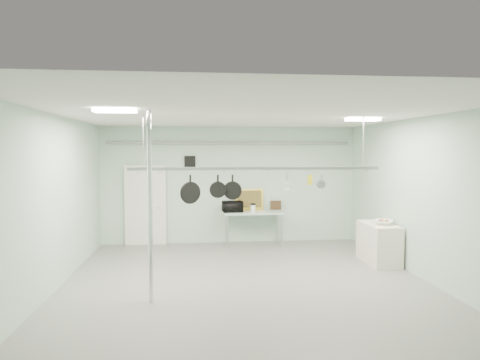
{
  "coord_description": "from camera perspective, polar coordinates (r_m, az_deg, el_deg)",
  "views": [
    {
      "loc": [
        -0.95,
        -7.73,
        2.52
      ],
      "look_at": [
        -0.04,
        1.0,
        1.93
      ],
      "focal_mm": 32.0,
      "sensor_mm": 36.0,
      "label": 1
    }
  ],
  "objects": [
    {
      "name": "fruit_cluster",
      "position": [
        10.05,
        18.56,
        -5.13
      ],
      "size": [
        0.24,
        0.24,
        0.09
      ],
      "primitive_type": null,
      "color": "#A70F18",
      "rests_on": "fruit_bowl"
    },
    {
      "name": "wall_vent",
      "position": [
        11.71,
        -6.7,
        2.48
      ],
      "size": [
        0.3,
        0.04,
        0.3
      ],
      "primitive_type": "cube",
      "color": "black",
      "rests_on": "back_wall"
    },
    {
      "name": "skillet_mid",
      "position": [
        8.07,
        -2.97,
        -0.85
      ],
      "size": [
        0.31,
        0.06,
        0.44
      ],
      "primitive_type": null,
      "rotation": [
        0.0,
        0.0,
        0.01
      ],
      "color": "black",
      "rests_on": "pot_rack"
    },
    {
      "name": "skillet_left",
      "position": [
        8.07,
        -6.64,
        -1.26
      ],
      "size": [
        0.4,
        0.24,
        0.55
      ],
      "primitive_type": null,
      "rotation": [
        0.0,
        0.0,
        0.46
      ],
      "color": "black",
      "rests_on": "pot_rack"
    },
    {
      "name": "coffee_canister",
      "position": [
        11.38,
        1.75,
        -3.83
      ],
      "size": [
        0.17,
        0.17,
        0.2
      ],
      "primitive_type": "cylinder",
      "rotation": [
        0.0,
        0.0,
        -0.42
      ],
      "color": "silver",
      "rests_on": "prep_table"
    },
    {
      "name": "pot_rack",
      "position": [
        8.12,
        2.18,
        1.76
      ],
      "size": [
        4.8,
        0.06,
        1.0
      ],
      "color": "#B7B7BC",
      "rests_on": "ceiling"
    },
    {
      "name": "saucepan",
      "position": [
        8.41,
        10.76,
        -0.21
      ],
      "size": [
        0.18,
        0.13,
        0.29
      ],
      "primitive_type": null,
      "rotation": [
        0.0,
        0.0,
        -0.24
      ],
      "color": "#B8B9BD",
      "rests_on": "pot_rack"
    },
    {
      "name": "ceiling",
      "position": [
        7.82,
        1.04,
        8.73
      ],
      "size": [
        7.0,
        8.0,
        0.02
      ],
      "primitive_type": "cube",
      "color": "silver",
      "rests_on": "back_wall"
    },
    {
      "name": "back_wall",
      "position": [
        11.8,
        -1.32,
        -0.65
      ],
      "size": [
        7.0,
        0.02,
        3.2
      ],
      "primitive_type": "cube",
      "color": "#A0C0AE",
      "rests_on": "floor"
    },
    {
      "name": "floor",
      "position": [
        8.19,
        1.01,
        -14.11
      ],
      "size": [
        8.0,
        8.0,
        0.0
      ],
      "primitive_type": "plane",
      "color": "gray",
      "rests_on": "ground"
    },
    {
      "name": "whisk",
      "position": [
        8.24,
        6.3,
        -0.45
      ],
      "size": [
        0.2,
        0.2,
        0.35
      ],
      "primitive_type": null,
      "rotation": [
        0.0,
        0.0,
        0.17
      ],
      "color": "#B9BABE",
      "rests_on": "pot_rack"
    },
    {
      "name": "skillet_right",
      "position": [
        8.09,
        -1.0,
        -0.9
      ],
      "size": [
        0.35,
        0.13,
        0.46
      ],
      "primitive_type": null,
      "rotation": [
        0.0,
        0.0,
        -0.19
      ],
      "color": "black",
      "rests_on": "pot_rack"
    },
    {
      "name": "right_wall",
      "position": [
        8.96,
        23.79,
        -2.4
      ],
      "size": [
        0.02,
        8.0,
        3.2
      ],
      "primitive_type": "cube",
      "color": "#A0C0AE",
      "rests_on": "floor"
    },
    {
      "name": "light_panel_left",
      "position": [
        7.07,
        -16.32,
        8.85
      ],
      "size": [
        0.65,
        0.3,
        0.05
      ],
      "primitive_type": "cube",
      "color": "white",
      "rests_on": "ceiling"
    },
    {
      "name": "side_cabinet",
      "position": [
        10.22,
        18.01,
        -8.05
      ],
      "size": [
        0.6,
        1.2,
        0.9
      ],
      "primitive_type": "cube",
      "color": "silver",
      "rests_on": "floor"
    },
    {
      "name": "prep_table",
      "position": [
        11.56,
        1.81,
        -4.57
      ],
      "size": [
        1.6,
        0.7,
        0.91
      ],
      "color": "#A9C7B3",
      "rests_on": "floor"
    },
    {
      "name": "conduit_pipe",
      "position": [
        11.67,
        -1.3,
        4.95
      ],
      "size": [
        6.6,
        0.07,
        0.07
      ],
      "primitive_type": "cylinder",
      "rotation": [
        0.0,
        1.57,
        0.0
      ],
      "color": "gray",
      "rests_on": "back_wall"
    },
    {
      "name": "fruit_bowl",
      "position": [
        10.06,
        18.56,
        -5.36
      ],
      "size": [
        0.55,
        0.55,
        0.1
      ],
      "primitive_type": "imported",
      "rotation": [
        0.0,
        0.0,
        -0.42
      ],
      "color": "white",
      "rests_on": "side_cabinet"
    },
    {
      "name": "light_panel_right",
      "position": [
        9.0,
        16.05,
        7.75
      ],
      "size": [
        0.65,
        0.3,
        0.05
      ],
      "primitive_type": "cube",
      "color": "white",
      "rests_on": "ceiling"
    },
    {
      "name": "microwave",
      "position": [
        11.45,
        -1.01,
        -3.55
      ],
      "size": [
        0.56,
        0.41,
        0.29
      ],
      "primitive_type": "imported",
      "rotation": [
        0.0,
        0.0,
        3.26
      ],
      "color": "black",
      "rests_on": "prep_table"
    },
    {
      "name": "chrome_pole",
      "position": [
        7.23,
        -11.9,
        -3.58
      ],
      "size": [
        0.08,
        0.08,
        3.2
      ],
      "primitive_type": "cylinder",
      "color": "silver",
      "rests_on": "floor"
    },
    {
      "name": "painting_large",
      "position": [
        11.8,
        1.25,
        -2.62
      ],
      "size": [
        0.79,
        0.17,
        0.58
      ],
      "primitive_type": "cube",
      "rotation": [
        -0.14,
        0.0,
        0.05
      ],
      "color": "gold",
      "rests_on": "prep_table"
    },
    {
      "name": "painting_small",
      "position": [
        11.94,
        4.79,
        -3.36
      ],
      "size": [
        0.31,
        0.11,
        0.25
      ],
      "primitive_type": "cube",
      "rotation": [
        -0.17,
        0.0,
        -0.08
      ],
      "color": "#362313",
      "rests_on": "prep_table"
    },
    {
      "name": "grater",
      "position": [
        8.35,
        9.32,
        0.02
      ],
      "size": [
        0.09,
        0.04,
        0.22
      ],
      "primitive_type": null,
      "rotation": [
        0.0,
        0.0,
        0.21
      ],
      "color": "orange",
      "rests_on": "pot_rack"
    },
    {
      "name": "door",
      "position": [
        11.84,
        -12.48,
        -3.4
      ],
      "size": [
        1.1,
        0.1,
        2.2
      ],
      "primitive_type": "cube",
      "color": "silver",
      "rests_on": "floor"
    }
  ]
}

